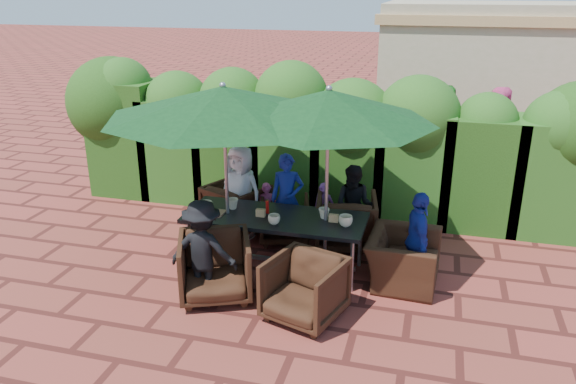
% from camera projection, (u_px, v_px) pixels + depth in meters
% --- Properties ---
extents(ground, '(80.00, 80.00, 0.00)m').
position_uv_depth(ground, '(283.00, 272.00, 7.40)').
color(ground, maroon).
rests_on(ground, ground).
extents(dining_table, '(2.34, 0.90, 0.75)m').
position_uv_depth(dining_table, '(275.00, 221.00, 7.28)').
color(dining_table, black).
rests_on(dining_table, ground).
extents(umbrella_left, '(2.98, 2.98, 2.46)m').
position_uv_depth(umbrella_left, '(223.00, 102.00, 6.84)').
color(umbrella_left, gray).
rests_on(umbrella_left, ground).
extents(umbrella_right, '(2.60, 2.60, 2.46)m').
position_uv_depth(umbrella_right, '(329.00, 106.00, 6.63)').
color(umbrella_right, gray).
rests_on(umbrella_right, ground).
extents(chair_far_left, '(1.04, 1.02, 0.83)m').
position_uv_depth(chair_far_left, '(237.00, 205.00, 8.52)').
color(chair_far_left, black).
rests_on(chair_far_left, ground).
extents(chair_far_mid, '(0.84, 0.81, 0.72)m').
position_uv_depth(chair_far_mid, '(285.00, 217.00, 8.22)').
color(chair_far_mid, black).
rests_on(chair_far_mid, ground).
extents(chair_far_right, '(0.96, 0.91, 0.86)m').
position_uv_depth(chair_far_right, '(346.00, 219.00, 7.98)').
color(chair_far_right, black).
rests_on(chair_far_right, ground).
extents(chair_near_left, '(1.07, 1.04, 0.86)m').
position_uv_depth(chair_near_left, '(215.00, 264.00, 6.70)').
color(chair_near_left, black).
rests_on(chair_near_left, ground).
extents(chair_near_right, '(0.96, 0.93, 0.80)m').
position_uv_depth(chair_near_right, '(304.00, 286.00, 6.26)').
color(chair_near_right, black).
rests_on(chair_near_right, ground).
extents(chair_end_right, '(0.69, 1.01, 0.86)m').
position_uv_depth(chair_end_right, '(403.00, 251.00, 7.02)').
color(chair_end_right, black).
rests_on(chair_end_right, ground).
extents(adult_far_left, '(0.77, 0.56, 1.40)m').
position_uv_depth(adult_far_left, '(241.00, 192.00, 8.24)').
color(adult_far_left, silver).
rests_on(adult_far_left, ground).
extents(adult_far_mid, '(0.56, 0.49, 1.32)m').
position_uv_depth(adult_far_mid, '(287.00, 199.00, 8.10)').
color(adult_far_mid, navy).
rests_on(adult_far_mid, ground).
extents(adult_far_right, '(0.61, 0.40, 1.21)m').
position_uv_depth(adult_far_right, '(354.00, 207.00, 7.94)').
color(adult_far_right, black).
rests_on(adult_far_right, ground).
extents(adult_near_left, '(0.83, 0.43, 1.26)m').
position_uv_depth(adult_near_left, '(203.00, 251.00, 6.58)').
color(adult_near_left, black).
rests_on(adult_near_left, ground).
extents(adult_end_right, '(0.53, 0.79, 1.23)m').
position_uv_depth(adult_end_right, '(418.00, 240.00, 6.89)').
color(adult_end_right, navy).
rests_on(adult_end_right, ground).
extents(child_left, '(0.33, 0.29, 0.82)m').
position_uv_depth(child_left, '(267.00, 210.00, 8.36)').
color(child_left, '#EC5399').
rests_on(child_left, ground).
extents(child_right, '(0.33, 0.28, 0.85)m').
position_uv_depth(child_right, '(323.00, 211.00, 8.26)').
color(child_right, '#A14FAC').
rests_on(child_right, ground).
extents(pedestrian_a, '(1.77, 1.62, 1.90)m').
position_uv_depth(pedestrian_a, '(440.00, 135.00, 10.34)').
color(pedestrian_a, green).
rests_on(pedestrian_a, ground).
extents(pedestrian_b, '(1.04, 0.89, 1.85)m').
position_uv_depth(pedestrian_b, '(494.00, 137.00, 10.31)').
color(pedestrian_b, '#EC5399').
rests_on(pedestrian_b, ground).
extents(pedestrian_c, '(1.08, 0.70, 1.55)m').
position_uv_depth(pedestrian_c, '(533.00, 147.00, 10.24)').
color(pedestrian_c, gray).
rests_on(pedestrian_c, ground).
extents(cup_a, '(0.18, 0.18, 0.14)m').
position_uv_depth(cup_a, '(206.00, 207.00, 7.38)').
color(cup_a, beige).
rests_on(cup_a, dining_table).
extents(cup_b, '(0.15, 0.15, 0.14)m').
position_uv_depth(cup_b, '(233.00, 204.00, 7.47)').
color(cup_b, beige).
rests_on(cup_b, dining_table).
extents(cup_c, '(0.16, 0.16, 0.12)m').
position_uv_depth(cup_c, '(274.00, 219.00, 7.00)').
color(cup_c, beige).
rests_on(cup_c, dining_table).
extents(cup_d, '(0.14, 0.14, 0.13)m').
position_uv_depth(cup_d, '(324.00, 213.00, 7.17)').
color(cup_d, beige).
rests_on(cup_d, dining_table).
extents(cup_e, '(0.18, 0.18, 0.14)m').
position_uv_depth(cup_e, '(346.00, 221.00, 6.93)').
color(cup_e, beige).
rests_on(cup_e, dining_table).
extents(ketchup_bottle, '(0.04, 0.04, 0.17)m').
position_uv_depth(ketchup_bottle, '(267.00, 207.00, 7.32)').
color(ketchup_bottle, '#B20C0A').
rests_on(ketchup_bottle, dining_table).
extents(sauce_bottle, '(0.04, 0.04, 0.17)m').
position_uv_depth(sauce_bottle, '(267.00, 206.00, 7.35)').
color(sauce_bottle, '#4C230C').
rests_on(sauce_bottle, dining_table).
extents(serving_tray, '(0.35, 0.25, 0.02)m').
position_uv_depth(serving_tray, '(211.00, 212.00, 7.34)').
color(serving_tray, '#A57550').
rests_on(serving_tray, dining_table).
extents(number_block_left, '(0.12, 0.06, 0.10)m').
position_uv_depth(number_block_left, '(261.00, 213.00, 7.23)').
color(number_block_left, '#DDB471').
rests_on(number_block_left, dining_table).
extents(number_block_right, '(0.12, 0.06, 0.10)m').
position_uv_depth(number_block_right, '(334.00, 218.00, 7.06)').
color(number_block_right, '#DDB471').
rests_on(number_block_right, dining_table).
extents(hedge_wall, '(9.10, 1.60, 2.45)m').
position_uv_depth(hedge_wall, '(311.00, 132.00, 9.09)').
color(hedge_wall, '#1B390F').
rests_on(hedge_wall, ground).
extents(building, '(6.20, 3.08, 3.20)m').
position_uv_depth(building, '(521.00, 79.00, 12.32)').
color(building, '#BFAB8E').
rests_on(building, ground).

